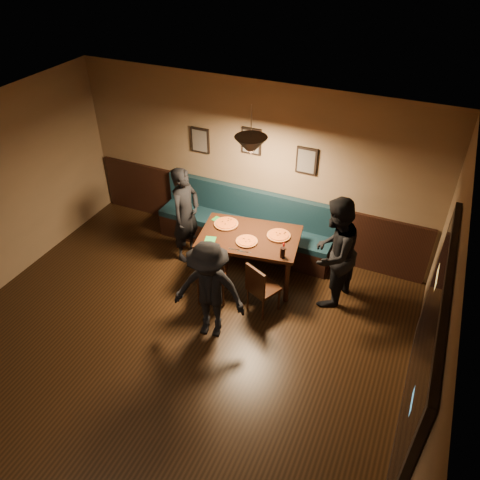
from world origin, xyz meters
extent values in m
plane|color=black|center=(0.00, 0.00, 0.00)|extent=(7.00, 7.00, 0.00)
plane|color=silver|center=(0.00, 0.00, 2.80)|extent=(7.00, 7.00, 0.00)
plane|color=#8C704F|center=(0.00, 3.50, 1.40)|extent=(6.00, 0.00, 6.00)
plane|color=#8C704F|center=(3.00, 0.00, 1.40)|extent=(0.00, 7.00, 7.00)
cube|color=black|center=(0.00, 3.47, 0.50)|extent=(5.88, 0.06, 1.00)
cube|color=black|center=(2.96, 0.50, 1.50)|extent=(0.06, 2.56, 1.86)
plane|color=black|center=(2.93, 0.50, 1.50)|extent=(0.00, 2.40, 2.40)
cube|color=black|center=(-0.90, 3.47, 1.70)|extent=(0.32, 0.04, 0.42)
cube|color=black|center=(0.00, 3.47, 1.85)|extent=(0.32, 0.04, 0.42)
cube|color=black|center=(0.90, 3.47, 1.70)|extent=(0.32, 0.04, 0.42)
cone|color=black|center=(0.39, 2.51, 2.25)|extent=(0.44, 0.44, 0.25)
cube|color=black|center=(0.39, 2.51, 0.40)|extent=(1.62, 1.18, 0.79)
imported|color=black|center=(-0.75, 2.61, 0.81)|extent=(0.45, 0.63, 1.62)
imported|color=black|center=(1.67, 2.53, 0.86)|extent=(0.82, 0.96, 1.72)
imported|color=black|center=(0.37, 1.22, 0.75)|extent=(1.04, 0.71, 1.49)
cylinder|color=#BF7C24|center=(-0.05, 2.63, 0.82)|extent=(0.39, 0.39, 0.04)
cylinder|color=orange|center=(0.42, 2.35, 0.81)|extent=(0.36, 0.36, 0.04)
cylinder|color=#C66625|center=(0.80, 2.67, 0.81)|extent=(0.47, 0.47, 0.04)
cylinder|color=black|center=(1.01, 2.23, 0.87)|extent=(0.09, 0.09, 0.16)
cylinder|color=#A3050A|center=(0.96, 2.42, 0.85)|extent=(0.03, 0.03, 0.12)
cube|color=#1E722A|center=(-0.25, 2.71, 0.80)|extent=(0.16, 0.16, 0.01)
cube|color=#217C35|center=(-0.10, 2.18, 0.80)|extent=(0.19, 0.19, 0.01)
cube|color=#B4B4B8|center=(0.40, 2.12, 0.80)|extent=(0.17, 0.05, 0.00)
camera|label=1|loc=(2.59, -2.76, 4.88)|focal=35.16mm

